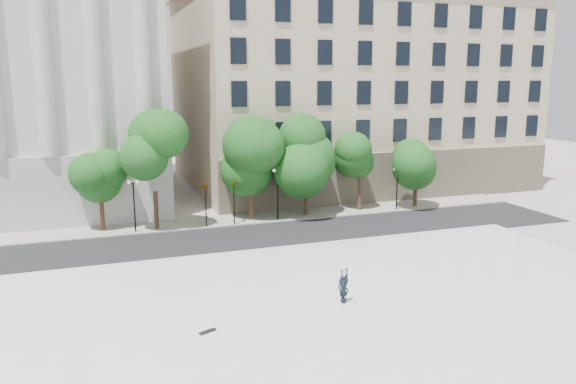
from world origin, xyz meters
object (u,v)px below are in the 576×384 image
traffic_light_west (205,184)px  traffic_light_east (234,182)px  person_lying (343,298)px  skateboard (208,331)px

traffic_light_west → traffic_light_east: (2.35, 0.00, -0.01)m
person_lying → skateboard: person_lying is taller
skateboard → traffic_light_east: bearing=49.9°
traffic_light_west → person_lying: bearing=-79.7°
traffic_light_east → person_lying: size_ratio=2.30×
traffic_light_east → skateboard: traffic_light_east is taller
traffic_light_east → person_lying: (1.09, -18.94, -2.98)m
traffic_light_west → traffic_light_east: bearing=0.0°
traffic_light_east → skateboard: (-6.34, -20.06, -3.19)m
person_lying → traffic_light_east: bearing=82.0°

